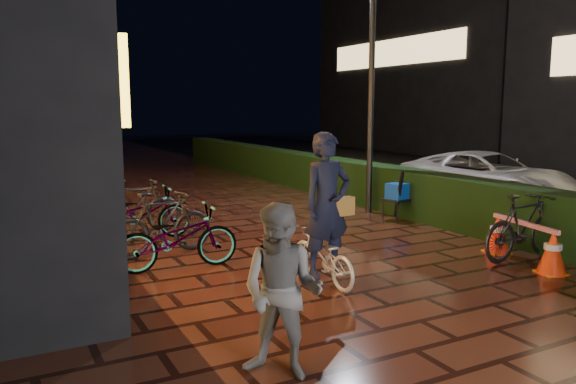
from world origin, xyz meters
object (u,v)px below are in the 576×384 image
cyclist (325,229)px  traffic_barrier (523,242)px  bystander_person (282,292)px  van (487,176)px  cart_assembly (398,193)px

cyclist → traffic_barrier: 3.28m
bystander_person → van: bearing=80.7°
bystander_person → cyclist: bearing=97.6°
cyclist → traffic_barrier: bearing=-9.4°
cyclist → traffic_barrier: (3.20, -0.53, -0.43)m
cyclist → bystander_person: bearing=-129.5°
cyclist → traffic_barrier: cyclist is taller
cyclist → cart_assembly: bearing=39.2°
van → cart_assembly: (-3.45, -0.84, -0.05)m
van → traffic_barrier: van is taller
bystander_person → traffic_barrier: 5.14m
van → cyclist: (-7.02, -3.75, 0.14)m
van → cyclist: cyclist is taller
bystander_person → cart_assembly: 7.23m
van → cart_assembly: van is taller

